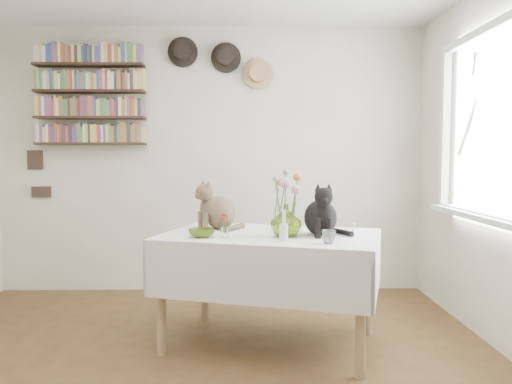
{
  "coord_description": "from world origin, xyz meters",
  "views": [
    {
      "loc": [
        0.34,
        -2.5,
        1.28
      ],
      "look_at": [
        0.4,
        0.73,
        1.05
      ],
      "focal_mm": 35.0,
      "sensor_mm": 36.0,
      "label": 1
    }
  ],
  "objects_px": {
    "dining_table": "(270,261)",
    "black_cat": "(320,208)",
    "flower_vase": "(286,221)",
    "tabby_cat": "(220,204)",
    "bookshelf_unit": "(90,96)"
  },
  "relations": [
    {
      "from": "dining_table",
      "to": "black_cat",
      "type": "relative_size",
      "value": 4.55
    },
    {
      "from": "dining_table",
      "to": "flower_vase",
      "type": "height_order",
      "value": "flower_vase"
    },
    {
      "from": "tabby_cat",
      "to": "bookshelf_unit",
      "type": "height_order",
      "value": "bookshelf_unit"
    },
    {
      "from": "dining_table",
      "to": "bookshelf_unit",
      "type": "distance_m",
      "value": 2.44
    },
    {
      "from": "tabby_cat",
      "to": "dining_table",
      "type": "bearing_deg",
      "value": 19.76
    },
    {
      "from": "dining_table",
      "to": "bookshelf_unit",
      "type": "bearing_deg",
      "value": 140.27
    },
    {
      "from": "black_cat",
      "to": "flower_vase",
      "type": "xyz_separation_m",
      "value": [
        -0.24,
        -0.08,
        -0.07
      ]
    },
    {
      "from": "tabby_cat",
      "to": "black_cat",
      "type": "height_order",
      "value": "tabby_cat"
    },
    {
      "from": "black_cat",
      "to": "bookshelf_unit",
      "type": "xyz_separation_m",
      "value": [
        -1.93,
        1.38,
        0.9
      ]
    },
    {
      "from": "bookshelf_unit",
      "to": "dining_table",
      "type": "bearing_deg",
      "value": -39.73
    },
    {
      "from": "dining_table",
      "to": "flower_vase",
      "type": "relative_size",
      "value": 7.69
    },
    {
      "from": "flower_vase",
      "to": "tabby_cat",
      "type": "bearing_deg",
      "value": 139.89
    },
    {
      "from": "black_cat",
      "to": "flower_vase",
      "type": "relative_size",
      "value": 1.69
    },
    {
      "from": "flower_vase",
      "to": "bookshelf_unit",
      "type": "relative_size",
      "value": 0.21
    },
    {
      "from": "dining_table",
      "to": "flower_vase",
      "type": "distance_m",
      "value": 0.33
    }
  ]
}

